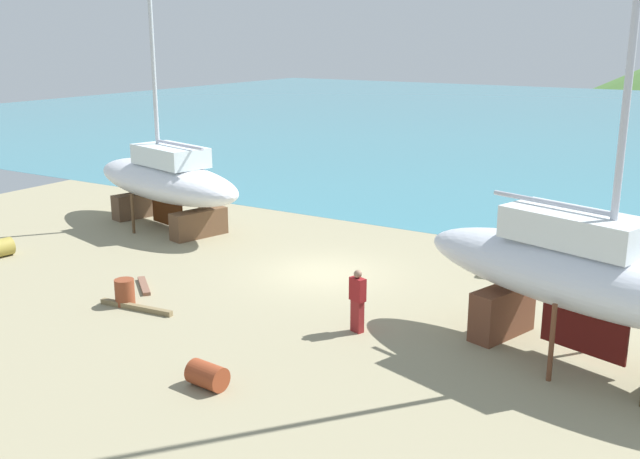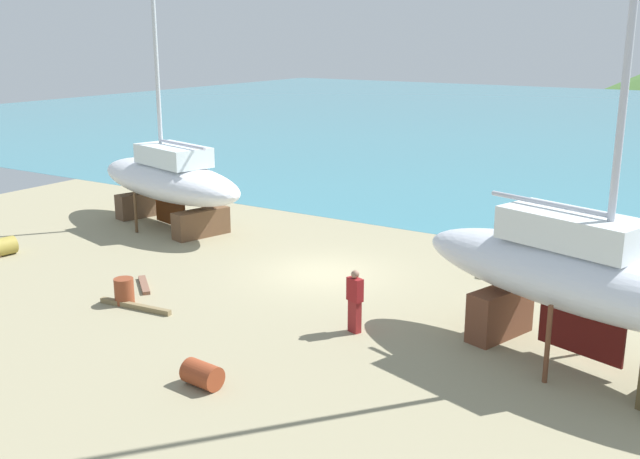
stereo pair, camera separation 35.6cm
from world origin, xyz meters
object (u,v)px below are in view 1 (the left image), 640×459
barrel_tar_black (0,248)px  barrel_tipped_center (501,267)px  worker (357,300)px  sailboat_mid_port (166,180)px  barrel_by_slipway (207,375)px  sailboat_large_starboard (587,276)px  barrel_tipped_left (125,292)px

barrel_tar_black → barrel_tipped_center: (15.97, 7.32, -0.01)m
worker → barrel_tar_black: 14.25m
barrel_tar_black → sailboat_mid_port: bearing=71.7°
barrel_by_slipway → sailboat_large_starboard: bearing=39.9°
barrel_tipped_center → worker: bearing=-104.9°
sailboat_large_starboard → barrel_tipped_center: sailboat_large_starboard is taller
sailboat_mid_port → barrel_tipped_center: (13.86, 0.92, -1.65)m
barrel_by_slipway → barrel_tar_black: bearing=163.3°
sailboat_large_starboard → sailboat_mid_port: bearing=-177.2°
barrel_tar_black → barrel_tipped_center: size_ratio=1.10×
sailboat_large_starboard → barrel_by_slipway: size_ratio=17.63×
sailboat_mid_port → worker: (12.10, -5.66, -1.07)m
worker → barrel_by_slipway: size_ratio=1.94×
barrel_tipped_left → barrel_tar_black: bearing=171.6°
worker → barrel_tar_black: size_ratio=2.08×
sailboat_mid_port → barrel_tar_black: (-2.12, -6.40, -1.64)m
barrel_tar_black → barrel_tipped_left: barrel_tipped_left is taller
barrel_tar_black → barrel_by_slipway: barrel_tar_black is taller
barrel_tipped_left → barrel_tipped_center: (8.56, 8.42, -0.08)m
worker → barrel_tar_black: bearing=-67.8°
sailboat_mid_port → barrel_tar_black: bearing=86.2°
worker → barrel_tipped_left: size_ratio=2.21×
sailboat_large_starboard → barrel_tipped_center: (-3.78, 5.44, -1.90)m
barrel_tipped_left → barrel_by_slipway: size_ratio=0.88×
sailboat_mid_port → worker: sailboat_mid_port is taller
sailboat_large_starboard → barrel_tipped_left: size_ratio=20.06×
sailboat_large_starboard → sailboat_mid_port: size_ratio=1.05×
barrel_tipped_left → barrel_by_slipway: 6.14m
barrel_tipped_left → sailboat_large_starboard: bearing=13.6°
barrel_tipped_left → barrel_by_slipway: (5.48, -2.76, -0.10)m
sailboat_mid_port → worker: 13.40m
worker → sailboat_mid_port: bearing=-95.8°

